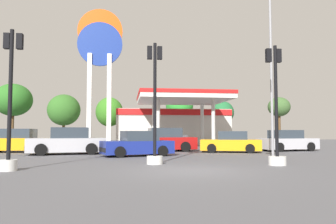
{
  "coord_description": "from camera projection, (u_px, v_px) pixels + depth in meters",
  "views": [
    {
      "loc": [
        -2.19,
        -11.37,
        1.36
      ],
      "look_at": [
        1.03,
        13.64,
        2.94
      ],
      "focal_mm": 34.54,
      "sensor_mm": 36.0,
      "label": 1
    }
  ],
  "objects": [
    {
      "name": "ground_plane",
      "position": [
        188.0,
        170.0,
        11.45
      ],
      "size": [
        90.0,
        90.0,
        0.0
      ],
      "primitive_type": "plane",
      "color": "#56565B",
      "rests_on": "ground"
    },
    {
      "name": "gas_station",
      "position": [
        172.0,
        125.0,
        34.95
      ],
      "size": [
        11.79,
        14.4,
        4.73
      ],
      "color": "beige",
      "rests_on": "ground"
    },
    {
      "name": "station_pole_sign",
      "position": [
        100.0,
        58.0,
        30.66
      ],
      "size": [
        4.23,
        0.56,
        13.13
      ],
      "color": "white",
      "rests_on": "ground"
    },
    {
      "name": "car_0",
      "position": [
        67.0,
        142.0,
        19.94
      ],
      "size": [
        4.88,
        2.75,
        1.65
      ],
      "color": "black",
      "rests_on": "ground"
    },
    {
      "name": "car_1",
      "position": [
        287.0,
        141.0,
        23.5
      ],
      "size": [
        4.46,
        2.47,
        1.51
      ],
      "color": "black",
      "rests_on": "ground"
    },
    {
      "name": "car_2",
      "position": [
        231.0,
        143.0,
        21.84
      ],
      "size": [
        4.28,
        2.71,
        1.42
      ],
      "color": "black",
      "rests_on": "ground"
    },
    {
      "name": "car_3",
      "position": [
        163.0,
        141.0,
        22.97
      ],
      "size": [
        4.75,
        2.4,
        1.65
      ],
      "color": "black",
      "rests_on": "ground"
    },
    {
      "name": "car_4",
      "position": [
        16.0,
        142.0,
        22.0
      ],
      "size": [
        4.54,
        2.23,
        1.59
      ],
      "color": "black",
      "rests_on": "ground"
    },
    {
      "name": "car_6",
      "position": [
        138.0,
        145.0,
        18.45
      ],
      "size": [
        4.29,
        2.73,
        1.43
      ],
      "color": "black",
      "rests_on": "ground"
    },
    {
      "name": "traffic_signal_0",
      "position": [
        155.0,
        119.0,
        13.84
      ],
      "size": [
        0.68,
        0.7,
        5.21
      ],
      "color": "silver",
      "rests_on": "ground"
    },
    {
      "name": "traffic_signal_1",
      "position": [
        10.0,
        115.0,
        11.47
      ],
      "size": [
        0.65,
        0.66,
        5.05
      ],
      "color": "silver",
      "rests_on": "ground"
    },
    {
      "name": "traffic_signal_2",
      "position": [
        276.0,
        123.0,
        13.37
      ],
      "size": [
        0.71,
        0.71,
        4.98
      ],
      "color": "silver",
      "rests_on": "ground"
    },
    {
      "name": "tree_0",
      "position": [
        13.0,
        100.0,
        38.81
      ],
      "size": [
        4.47,
        4.47,
        7.19
      ],
      "color": "brown",
      "rests_on": "ground"
    },
    {
      "name": "tree_1",
      "position": [
        64.0,
        110.0,
        38.44
      ],
      "size": [
        3.83,
        3.83,
        5.86
      ],
      "color": "brown",
      "rests_on": "ground"
    },
    {
      "name": "tree_2",
      "position": [
        109.0,
        112.0,
        41.19
      ],
      "size": [
        3.45,
        3.45,
        5.81
      ],
      "color": "brown",
      "rests_on": "ground"
    },
    {
      "name": "tree_3",
      "position": [
        179.0,
        106.0,
        41.51
      ],
      "size": [
        3.51,
        3.51,
        6.61
      ],
      "color": "brown",
      "rests_on": "ground"
    },
    {
      "name": "tree_4",
      "position": [
        222.0,
        113.0,
        42.64
      ],
      "size": [
        3.04,
        3.04,
        5.47
      ],
      "color": "brown",
      "rests_on": "ground"
    },
    {
      "name": "tree_5",
      "position": [
        279.0,
        107.0,
        41.29
      ],
      "size": [
        2.81,
        2.81,
        5.83
      ],
      "color": "brown",
      "rests_on": "ground"
    },
    {
      "name": "corner_streetlamp",
      "position": [
        273.0,
        61.0,
        15.13
      ],
      "size": [
        0.24,
        1.48,
        7.93
      ],
      "color": "gray",
      "rests_on": "ground"
    }
  ]
}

